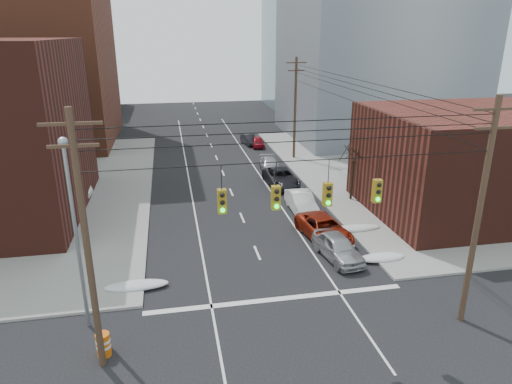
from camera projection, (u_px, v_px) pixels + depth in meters
name	position (u px, v px, depth m)	size (l,w,h in m)	color
sidewalk_ne	(481.00, 166.00, 48.09)	(40.00, 40.00, 0.15)	gray
building_brick_far	(45.00, 77.00, 80.15)	(22.00, 18.00, 12.00)	#451C14
building_office	(377.00, 40.00, 58.81)	(22.00, 20.00, 25.00)	gray
building_glass	(325.00, 46.00, 83.74)	(20.00, 18.00, 22.00)	gray
building_storefront	(477.00, 162.00, 34.98)	(16.00, 12.00, 8.00)	#451C14
utility_pole_left	(86.00, 242.00, 17.60)	(2.20, 0.28, 11.00)	#473323
utility_pole_right	(479.00, 211.00, 20.65)	(2.20, 0.28, 11.00)	#473323
utility_pole_far	(295.00, 107.00, 49.36)	(2.20, 0.28, 11.00)	#473323
traffic_signals	(302.00, 195.00, 18.66)	(17.00, 0.42, 2.02)	black
street_light	(74.00, 220.00, 20.28)	(0.44, 0.44, 9.32)	gray
bare_tree	(352.00, 174.00, 37.74)	(2.09, 2.20, 4.93)	black
snow_nw	(137.00, 285.00, 25.21)	(3.50, 1.08, 0.42)	silver
snow_ne	(382.00, 258.00, 28.32)	(3.00, 1.08, 0.42)	silver
snow_east_far	(354.00, 229.00, 32.49)	(4.00, 1.08, 0.42)	silver
red_pickup	(324.00, 228.00, 31.22)	(2.47, 5.35, 1.49)	maroon
parked_car_a	(338.00, 247.00, 28.43)	(1.83, 4.54, 1.55)	#A9A9AE
parked_car_b	(301.00, 202.00, 35.87)	(1.66, 4.77, 1.57)	white
parked_car_c	(281.00, 177.00, 42.05)	(2.54, 5.52, 1.53)	black
parked_car_d	(270.00, 165.00, 46.45)	(1.81, 4.46, 1.29)	#ACADB1
parked_car_e	(258.00, 142.00, 56.32)	(1.45, 3.60, 1.23)	maroon
parked_car_f	(249.00, 139.00, 57.53)	(1.33, 3.81, 1.26)	black
lot_car_a	(61.00, 190.00, 38.12)	(1.67, 4.78, 1.57)	silver
lot_car_b	(57.00, 180.00, 41.00)	(2.24, 4.86, 1.35)	#BDBCC2
lot_car_c	(3.00, 198.00, 36.90)	(1.70, 4.19, 1.22)	black
lot_car_d	(35.00, 178.00, 41.73)	(1.52, 3.78, 1.29)	silver
construction_barrel	(103.00, 344.00, 19.91)	(0.69, 0.69, 1.10)	#DD5C0B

